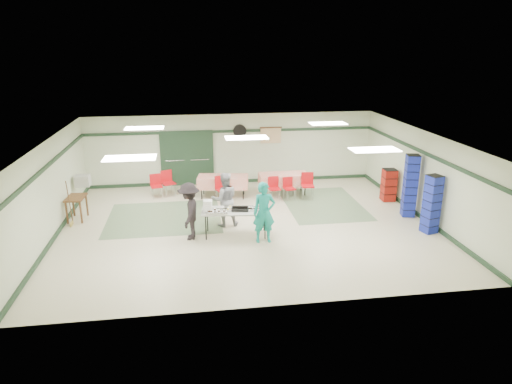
{
  "coord_description": "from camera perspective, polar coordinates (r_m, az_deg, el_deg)",
  "views": [
    {
      "loc": [
        -1.59,
        -12.68,
        5.22
      ],
      "look_at": [
        0.23,
        -0.3,
        1.14
      ],
      "focal_mm": 32.0,
      "sensor_mm": 36.0,
      "label": 1
    }
  ],
  "objects": [
    {
      "name": "green_patch_a",
      "position": [
        14.67,
        -11.38,
        -3.15
      ],
      "size": [
        3.5,
        3.0,
        0.01
      ],
      "primitive_type": "cube",
      "color": "gray",
      "rests_on": "floor"
    },
    {
      "name": "chair_a",
      "position": [
        16.0,
        4.1,
        0.77
      ],
      "size": [
        0.43,
        0.44,
        0.78
      ],
      "rotation": [
        0.0,
        0.0,
        0.22
      ],
      "color": "red",
      "rests_on": "floor"
    },
    {
      "name": "baseboard_left",
      "position": [
        14.23,
        -23.63,
        -4.81
      ],
      "size": [
        0.06,
        9.0,
        0.12
      ],
      "primitive_type": "cube",
      "rotation": [
        0.0,
        0.0,
        1.57
      ],
      "color": "#1D3622",
      "rests_on": "floor"
    },
    {
      "name": "wall_front",
      "position": [
        9.18,
        2.41,
        -6.88
      ],
      "size": [
        11.0,
        0.0,
        11.0
      ],
      "primitive_type": "plane",
      "rotation": [
        -1.57,
        0.0,
        0.0
      ],
      "color": "beige",
      "rests_on": "floor"
    },
    {
      "name": "double_door_left",
      "position": [
        17.63,
        -10.13,
        4.09
      ],
      "size": [
        0.9,
        0.06,
        2.1
      ],
      "primitive_type": "cube",
      "color": "gray",
      "rests_on": "floor"
    },
    {
      "name": "wall_right",
      "position": [
        15.03,
        20.14,
        2.01
      ],
      "size": [
        0.0,
        9.0,
        9.0
      ],
      "primitive_type": "plane",
      "rotation": [
        1.57,
        0.0,
        -1.57
      ],
      "color": "beige",
      "rests_on": "floor"
    },
    {
      "name": "chair_c",
      "position": [
        16.14,
        6.45,
        1.17
      ],
      "size": [
        0.47,
        0.47,
        0.91
      ],
      "rotation": [
        0.0,
        0.0,
        -0.11
      ],
      "color": "red",
      "rests_on": "floor"
    },
    {
      "name": "baking_pan",
      "position": [
        12.8,
        -2.02,
        -2.15
      ],
      "size": [
        0.5,
        0.35,
        0.08
      ],
      "primitive_type": "cube",
      "rotation": [
        0.0,
        0.0,
        -0.12
      ],
      "color": "black",
      "rests_on": "serving_table"
    },
    {
      "name": "dining_table_a",
      "position": [
        16.5,
        3.48,
        1.65
      ],
      "size": [
        1.75,
        0.78,
        0.77
      ],
      "rotation": [
        0.0,
        0.0,
        0.0
      ],
      "color": "red",
      "rests_on": "floor"
    },
    {
      "name": "broom",
      "position": [
        14.66,
        -22.3,
        -1.2
      ],
      "size": [
        0.03,
        0.22,
        1.39
      ],
      "primitive_type": "cylinder",
      "rotation": [
        0.14,
        0.0,
        0.02
      ],
      "color": "brown",
      "rests_on": "floor"
    },
    {
      "name": "baseboard_right",
      "position": [
        15.4,
        19.53,
        -2.61
      ],
      "size": [
        0.06,
        9.0,
        0.12
      ],
      "primitive_type": "cube",
      "rotation": [
        0.0,
        0.0,
        1.57
      ],
      "color": "#1D3622",
      "rests_on": "floor"
    },
    {
      "name": "volunteer_grey",
      "position": [
        13.55,
        -3.94,
        -0.93
      ],
      "size": [
        0.84,
        0.68,
        1.64
      ],
      "primitive_type": "imported",
      "rotation": [
        0.0,
        0.0,
        3.22
      ],
      "color": "gray",
      "rests_on": "floor"
    },
    {
      "name": "chair_d",
      "position": [
        15.66,
        -4.29,
        0.72
      ],
      "size": [
        0.54,
        0.54,
        0.92
      ],
      "rotation": [
        0.0,
        0.0,
        0.32
      ],
      "color": "red",
      "rests_on": "floor"
    },
    {
      "name": "trim_right",
      "position": [
        14.85,
        20.33,
        4.6
      ],
      "size": [
        0.06,
        9.0,
        0.1
      ],
      "primitive_type": "cube",
      "rotation": [
        0.0,
        0.0,
        1.57
      ],
      "color": "#1D3622",
      "rests_on": "wall_back"
    },
    {
      "name": "wall_left",
      "position": [
        13.82,
        -24.42,
        0.13
      ],
      "size": [
        0.0,
        9.0,
        9.0
      ],
      "primitive_type": "plane",
      "rotation": [
        1.57,
        0.0,
        1.57
      ],
      "color": "beige",
      "rests_on": "floor"
    },
    {
      "name": "wall_back",
      "position": [
        17.68,
        -3.01,
        5.39
      ],
      "size": [
        11.0,
        0.0,
        11.0
      ],
      "primitive_type": "plane",
      "rotation": [
        1.57,
        0.0,
        0.0
      ],
      "color": "beige",
      "rests_on": "floor"
    },
    {
      "name": "double_door_right",
      "position": [
        17.62,
        -7.03,
        4.23
      ],
      "size": [
        0.9,
        0.06,
        2.1
      ],
      "primitive_type": "cube",
      "color": "gray",
      "rests_on": "floor"
    },
    {
      "name": "volunteer_teal",
      "position": [
        12.4,
        1.01,
        -2.59
      ],
      "size": [
        0.62,
        0.41,
        1.69
      ],
      "primitive_type": "imported",
      "rotation": [
        0.0,
        0.0,
        0.01
      ],
      "color": "teal",
      "rests_on": "floor"
    },
    {
      "name": "volunteer_dark",
      "position": [
        12.74,
        -8.33,
        -2.4
      ],
      "size": [
        0.73,
        1.11,
        1.62
      ],
      "primitive_type": "imported",
      "rotation": [
        0.0,
        0.0,
        -1.7
      ],
      "color": "black",
      "rests_on": "floor"
    },
    {
      "name": "baseboard_back",
      "position": [
        17.98,
        -2.93,
        1.35
      ],
      "size": [
        11.0,
        0.06,
        0.12
      ],
      "primitive_type": "cube",
      "color": "#1D3622",
      "rests_on": "floor"
    },
    {
      "name": "printer_table",
      "position": [
        15.08,
        -21.58,
        -0.99
      ],
      "size": [
        0.57,
        0.84,
        0.74
      ],
      "rotation": [
        0.0,
        0.0,
        -0.07
      ],
      "color": "brown",
      "rests_on": "floor"
    },
    {
      "name": "sheet_tray_left",
      "position": [
        12.73,
        -4.94,
        -2.47
      ],
      "size": [
        0.64,
        0.51,
        0.02
      ],
      "primitive_type": "cube",
      "rotation": [
        0.0,
        0.0,
        -0.12
      ],
      "color": "silver",
      "rests_on": "serving_table"
    },
    {
      "name": "trim_left",
      "position": [
        13.63,
        -24.67,
        2.94
      ],
      "size": [
        0.06,
        9.0,
        0.1
      ],
      "primitive_type": "cube",
      "rotation": [
        0.0,
        0.0,
        1.57
      ],
      "color": "#1D3622",
      "rests_on": "wall_back"
    },
    {
      "name": "trim_back",
      "position": [
        17.51,
        -3.04,
        7.6
      ],
      "size": [
        11.0,
        0.06,
        0.1
      ],
      "primitive_type": "cube",
      "color": "#1D3622",
      "rests_on": "wall_back"
    },
    {
      "name": "ceiling",
      "position": [
        13.02,
        -1.2,
        6.9
      ],
      "size": [
        11.0,
        11.0,
        0.0
      ],
      "primitive_type": "plane",
      "rotation": [
        3.14,
        0.0,
        0.0
      ],
      "color": "white",
      "rests_on": "wall_back"
    },
    {
      "name": "chair_b",
      "position": [
        15.89,
        2.24,
        0.77
      ],
      "size": [
        0.42,
        0.42,
        0.82
      ],
      "rotation": [
        0.0,
        0.0,
        0.1
      ],
      "color": "red",
      "rests_on": "floor"
    },
    {
      "name": "wall_fan",
      "position": [
        17.51,
        -2.04,
        7.62
      ],
      "size": [
        0.5,
        0.1,
        0.5
      ],
      "primitive_type": "cylinder",
      "rotation": [
        1.57,
        0.0,
        0.0
      ],
      "color": "black",
      "rests_on": "wall_back"
    },
    {
      "name": "green_patch_b",
      "position": [
        15.73,
        8.35,
        -1.51
      ],
      "size": [
        2.5,
        3.5,
        0.01
      ],
      "primitive_type": "cube",
      "color": "gray",
      "rests_on": "floor"
    },
    {
      "name": "floor",
      "position": [
        13.8,
        -1.13,
        -4.17
      ],
      "size": [
        11.0,
        11.0,
        0.0
      ],
      "primitive_type": "plane",
      "color": "beige",
      "rests_on": "ground"
    },
    {
      "name": "foam_box_stack",
      "position": [
        12.75,
        -6.06,
        -1.75
      ],
      "size": [
        0.26,
        0.24,
        0.32
      ],
      "primitive_type": "cube",
      "rotation": [
        0.0,
        0.0,
        -0.12
      ],
      "color": "white",
      "rests_on": "serving_table"
    },
    {
      "name": "crate_stack_blue_b",
      "position": [
        13.93,
        21.11,
        -1.45
      ],
      "size": [
        0.46,
        0.46,
        1.72
      ],
      "primitive_type": "cube",
      "rotation": [
        0.0,
        0.0,
        0.26
      ],
      "color": "#191F99",
      "rests_on": "floor"
    },
    {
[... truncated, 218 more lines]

